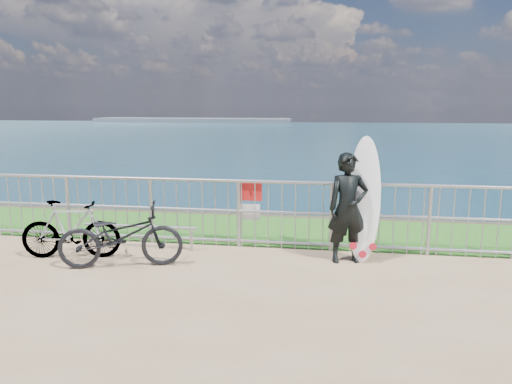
% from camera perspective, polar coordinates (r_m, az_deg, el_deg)
% --- Properties ---
extents(grass_strip, '(120.00, 120.00, 0.00)m').
position_cam_1_polar(grass_strip, '(9.28, 2.37, -4.41)').
color(grass_strip, '#23611A').
rests_on(grass_strip, ground).
extents(seascape, '(260.00, 260.00, 5.00)m').
position_cam_1_polar(seascape, '(160.23, -7.23, 7.93)').
color(seascape, brown).
rests_on(seascape, ground).
extents(railing, '(10.06, 0.10, 1.13)m').
position_cam_1_polar(railing, '(8.09, 1.58, -2.46)').
color(railing, '#999CA2').
rests_on(railing, ground).
extents(surfer, '(0.68, 0.53, 1.64)m').
position_cam_1_polar(surfer, '(7.48, 10.45, -1.82)').
color(surfer, black).
rests_on(surfer, ground).
extents(surfboard, '(0.53, 0.47, 1.88)m').
position_cam_1_polar(surfboard, '(7.61, 12.21, -1.32)').
color(surfboard, white).
rests_on(surfboard, ground).
extents(bicycle_near, '(1.86, 1.11, 0.92)m').
position_cam_1_polar(bicycle_near, '(7.46, -15.19, -4.85)').
color(bicycle_near, black).
rests_on(bicycle_near, ground).
extents(bicycle_far, '(1.55, 0.69, 0.90)m').
position_cam_1_polar(bicycle_far, '(8.11, -20.42, -4.02)').
color(bicycle_far, black).
rests_on(bicycle_far, ground).
extents(bike_rack, '(1.92, 0.05, 0.40)m').
position_cam_1_polar(bike_rack, '(8.32, -13.11, -4.13)').
color(bike_rack, '#999CA2').
rests_on(bike_rack, ground).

